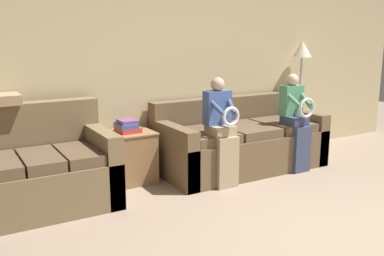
{
  "coord_description": "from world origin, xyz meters",
  "views": [
    {
      "loc": [
        -2.87,
        -1.89,
        1.68
      ],
      "look_at": [
        -0.75,
        1.75,
        0.77
      ],
      "focal_mm": 40.0,
      "sensor_mm": 36.0,
      "label": 1
    }
  ],
  "objects_px": {
    "child_left_seated": "(222,127)",
    "book_stack": "(127,126)",
    "child_right_seated": "(296,118)",
    "side_shelf": "(128,156)",
    "floor_lamp": "(302,61)",
    "throw_pillow": "(0,99)",
    "couch_side": "(38,172)",
    "couch_main": "(239,143)"
  },
  "relations": [
    {
      "from": "child_left_seated",
      "to": "book_stack",
      "type": "distance_m",
      "value": 1.09
    },
    {
      "from": "child_right_seated",
      "to": "side_shelf",
      "type": "xyz_separation_m",
      "value": [
        -2.02,
        0.63,
        -0.37
      ]
    },
    {
      "from": "child_right_seated",
      "to": "floor_lamp",
      "type": "relative_size",
      "value": 0.76
    },
    {
      "from": "child_right_seated",
      "to": "throw_pillow",
      "type": "relative_size",
      "value": 3.32
    },
    {
      "from": "couch_side",
      "to": "child_right_seated",
      "type": "height_order",
      "value": "child_right_seated"
    },
    {
      "from": "child_left_seated",
      "to": "floor_lamp",
      "type": "distance_m",
      "value": 2.13
    },
    {
      "from": "child_left_seated",
      "to": "side_shelf",
      "type": "relative_size",
      "value": 2.05
    },
    {
      "from": "floor_lamp",
      "to": "throw_pillow",
      "type": "height_order",
      "value": "floor_lamp"
    },
    {
      "from": "couch_side",
      "to": "side_shelf",
      "type": "bearing_deg",
      "value": 13.43
    },
    {
      "from": "floor_lamp",
      "to": "side_shelf",
      "type": "bearing_deg",
      "value": -177.96
    },
    {
      "from": "throw_pillow",
      "to": "couch_side",
      "type": "bearing_deg",
      "value": -52.55
    },
    {
      "from": "side_shelf",
      "to": "throw_pillow",
      "type": "distance_m",
      "value": 1.5
    },
    {
      "from": "couch_side",
      "to": "side_shelf",
      "type": "height_order",
      "value": "couch_side"
    },
    {
      "from": "side_shelf",
      "to": "couch_side",
      "type": "bearing_deg",
      "value": -166.57
    },
    {
      "from": "couch_side",
      "to": "child_left_seated",
      "type": "distance_m",
      "value": 2.0
    },
    {
      "from": "book_stack",
      "to": "floor_lamp",
      "type": "height_order",
      "value": "floor_lamp"
    },
    {
      "from": "side_shelf",
      "to": "couch_main",
      "type": "bearing_deg",
      "value": -8.3
    },
    {
      "from": "couch_main",
      "to": "child_left_seated",
      "type": "relative_size",
      "value": 1.74
    },
    {
      "from": "book_stack",
      "to": "child_left_seated",
      "type": "bearing_deg",
      "value": -35.35
    },
    {
      "from": "couch_side",
      "to": "couch_main",
      "type": "bearing_deg",
      "value": 0.85
    },
    {
      "from": "floor_lamp",
      "to": "throw_pillow",
      "type": "xyz_separation_m",
      "value": [
        -4.08,
        -0.02,
        -0.26
      ]
    },
    {
      "from": "couch_side",
      "to": "side_shelf",
      "type": "relative_size",
      "value": 2.37
    },
    {
      "from": "couch_main",
      "to": "side_shelf",
      "type": "distance_m",
      "value": 1.47
    },
    {
      "from": "book_stack",
      "to": "throw_pillow",
      "type": "height_order",
      "value": "throw_pillow"
    },
    {
      "from": "couch_side",
      "to": "child_left_seated",
      "type": "height_order",
      "value": "child_left_seated"
    },
    {
      "from": "couch_main",
      "to": "couch_side",
      "type": "xyz_separation_m",
      "value": [
        -2.5,
        -0.04,
        0.03
      ]
    },
    {
      "from": "side_shelf",
      "to": "book_stack",
      "type": "relative_size",
      "value": 2.06
    },
    {
      "from": "child_left_seated",
      "to": "side_shelf",
      "type": "distance_m",
      "value": 1.15
    },
    {
      "from": "child_right_seated",
      "to": "side_shelf",
      "type": "height_order",
      "value": "child_right_seated"
    },
    {
      "from": "couch_side",
      "to": "floor_lamp",
      "type": "height_order",
      "value": "floor_lamp"
    },
    {
      "from": "couch_main",
      "to": "throw_pillow",
      "type": "bearing_deg",
      "value": 173.93
    },
    {
      "from": "child_left_seated",
      "to": "floor_lamp",
      "type": "height_order",
      "value": "floor_lamp"
    },
    {
      "from": "book_stack",
      "to": "side_shelf",
      "type": "bearing_deg",
      "value": 165.84
    },
    {
      "from": "side_shelf",
      "to": "floor_lamp",
      "type": "xyz_separation_m",
      "value": [
        2.78,
        0.1,
        1.02
      ]
    },
    {
      "from": "child_right_seated",
      "to": "floor_lamp",
      "type": "height_order",
      "value": "floor_lamp"
    },
    {
      "from": "couch_side",
      "to": "throw_pillow",
      "type": "xyz_separation_m",
      "value": [
        -0.25,
        0.33,
        0.71
      ]
    },
    {
      "from": "side_shelf",
      "to": "floor_lamp",
      "type": "distance_m",
      "value": 2.97
    },
    {
      "from": "child_left_seated",
      "to": "side_shelf",
      "type": "height_order",
      "value": "child_left_seated"
    },
    {
      "from": "couch_side",
      "to": "child_left_seated",
      "type": "xyz_separation_m",
      "value": [
        1.94,
        -0.38,
        0.32
      ]
    },
    {
      "from": "child_left_seated",
      "to": "throw_pillow",
      "type": "relative_size",
      "value": 3.34
    },
    {
      "from": "throw_pillow",
      "to": "child_right_seated",
      "type": "bearing_deg",
      "value": -12.13
    },
    {
      "from": "couch_side",
      "to": "throw_pillow",
      "type": "distance_m",
      "value": 0.82
    }
  ]
}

